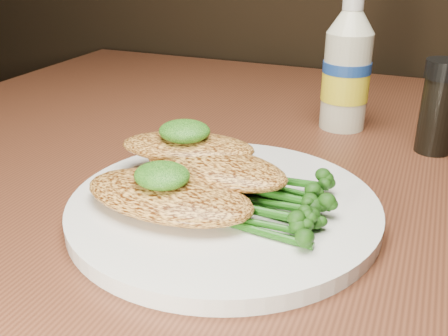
% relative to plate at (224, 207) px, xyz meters
% --- Properties ---
extents(plate, '(0.26, 0.26, 0.01)m').
position_rel_plate_xyz_m(plate, '(0.00, 0.00, 0.00)').
color(plate, white).
rests_on(plate, dining_table).
extents(chicken_front, '(0.15, 0.09, 0.02)m').
position_rel_plate_xyz_m(chicken_front, '(-0.04, -0.03, 0.02)').
color(chicken_front, '#E8A349').
rests_on(chicken_front, plate).
extents(chicken_mid, '(0.15, 0.10, 0.02)m').
position_rel_plate_xyz_m(chicken_mid, '(-0.02, 0.02, 0.03)').
color(chicken_mid, '#E8A349').
rests_on(chicken_mid, plate).
extents(chicken_back, '(0.14, 0.09, 0.02)m').
position_rel_plate_xyz_m(chicken_back, '(-0.05, 0.04, 0.03)').
color(chicken_back, '#E8A349').
rests_on(chicken_back, plate).
extents(pesto_front, '(0.06, 0.05, 0.02)m').
position_rel_plate_xyz_m(pesto_front, '(-0.04, -0.03, 0.04)').
color(pesto_front, '#083609').
rests_on(pesto_front, chicken_front).
extents(pesto_back, '(0.05, 0.05, 0.02)m').
position_rel_plate_xyz_m(pesto_back, '(-0.05, 0.04, 0.05)').
color(pesto_back, '#083609').
rests_on(pesto_back, chicken_back).
extents(broccolini_bundle, '(0.15, 0.13, 0.02)m').
position_rel_plate_xyz_m(broccolini_bundle, '(0.04, -0.00, 0.02)').
color(broccolini_bundle, '#1B5212').
rests_on(broccolini_bundle, plate).
extents(mayo_bottle, '(0.06, 0.06, 0.16)m').
position_rel_plate_xyz_m(mayo_bottle, '(0.05, 0.26, 0.07)').
color(mayo_bottle, beige).
rests_on(mayo_bottle, dining_table).
extents(pepper_grinder, '(0.05, 0.05, 0.10)m').
position_rel_plate_xyz_m(pepper_grinder, '(0.16, 0.22, 0.04)').
color(pepper_grinder, black).
rests_on(pepper_grinder, dining_table).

